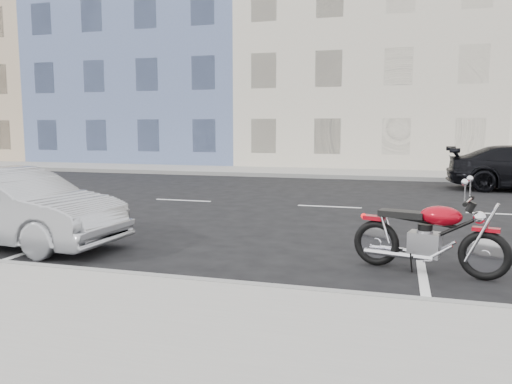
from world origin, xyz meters
TOP-DOWN VIEW (x-y plane):
  - ground at (0.00, 0.00)m, footprint 120.00×120.00m
  - sidewalk_far at (-5.00, 8.70)m, footprint 80.00×3.40m
  - curb_near at (-5.00, -7.00)m, footprint 80.00×0.12m
  - curb_far at (-5.00, 7.00)m, footprint 80.00×0.12m
  - bldg_far_west at (-26.00, 16.30)m, footprint 12.00×12.00m
  - bldg_blue at (-14.00, 16.30)m, footprint 12.00×12.00m
  - bldg_cream at (-2.00, 16.30)m, footprint 12.00×12.00m
  - motorcycle at (0.78, -5.58)m, footprint 2.05×0.83m
  - sedan_silver at (-6.58, -5.63)m, footprint 4.02×1.67m

SIDE VIEW (x-z plane):
  - ground at x=0.00m, z-range 0.00..0.00m
  - sidewalk_far at x=-5.00m, z-range 0.00..0.15m
  - curb_near at x=-5.00m, z-range 0.00..0.16m
  - curb_far at x=-5.00m, z-range 0.00..0.16m
  - motorcycle at x=0.78m, z-range -0.05..1.00m
  - sedan_silver at x=-6.58m, z-range 0.00..1.29m
  - bldg_cream at x=-2.00m, z-range 0.00..11.50m
  - bldg_far_west at x=-26.00m, z-range 0.00..12.00m
  - bldg_blue at x=-14.00m, z-range 0.00..13.00m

